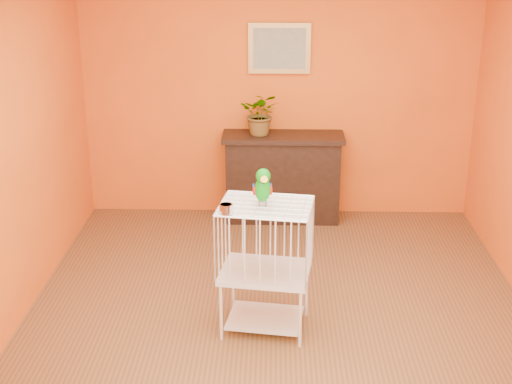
{
  "coord_description": "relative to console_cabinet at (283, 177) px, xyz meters",
  "views": [
    {
      "loc": [
        -0.04,
        -4.9,
        2.89
      ],
      "look_at": [
        -0.17,
        -0.19,
        1.12
      ],
      "focal_mm": 50.0,
      "sensor_mm": 36.0,
      "label": 1
    }
  ],
  "objects": [
    {
      "name": "feed_cup",
      "position": [
        -0.42,
        -2.35,
        0.59
      ],
      "size": [
        0.09,
        0.09,
        0.07
      ],
      "primitive_type": "cylinder",
      "color": "silver",
      "rests_on": "birdcage"
    },
    {
      "name": "framed_picture",
      "position": [
        -0.05,
        0.18,
        1.29
      ],
      "size": [
        0.62,
        0.04,
        0.5
      ],
      "color": "#A6783B",
      "rests_on": "room_shell"
    },
    {
      "name": "ground",
      "position": [
        -0.05,
        -2.03,
        -0.46
      ],
      "size": [
        4.5,
        4.5,
        0.0
      ],
      "primitive_type": "plane",
      "color": "brown",
      "rests_on": "ground"
    },
    {
      "name": "parrot",
      "position": [
        -0.17,
        -2.2,
        0.7
      ],
      "size": [
        0.15,
        0.27,
        0.3
      ],
      "rotation": [
        0.0,
        0.0,
        0.12
      ],
      "color": "#59544C",
      "rests_on": "birdcage"
    },
    {
      "name": "room_shell",
      "position": [
        -0.05,
        -2.03,
        1.13
      ],
      "size": [
        4.5,
        4.5,
        4.5
      ],
      "color": "#E65C15",
      "rests_on": "ground"
    },
    {
      "name": "birdcage",
      "position": [
        -0.15,
        -2.18,
        0.07
      ],
      "size": [
        0.72,
        0.59,
        1.01
      ],
      "rotation": [
        0.0,
        0.0,
        -0.14
      ],
      "color": "silver",
      "rests_on": "ground"
    },
    {
      "name": "console_cabinet",
      "position": [
        0.0,
        0.0,
        0.0
      ],
      "size": [
        1.23,
        0.44,
        0.91
      ],
      "color": "black",
      "rests_on": "ground"
    },
    {
      "name": "potted_plant",
      "position": [
        -0.22,
        0.01,
        0.62
      ],
      "size": [
        0.45,
        0.49,
        0.34
      ],
      "primitive_type": "imported",
      "rotation": [
        0.0,
        0.0,
        -0.14
      ],
      "color": "#26722D",
      "rests_on": "console_cabinet"
    }
  ]
}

